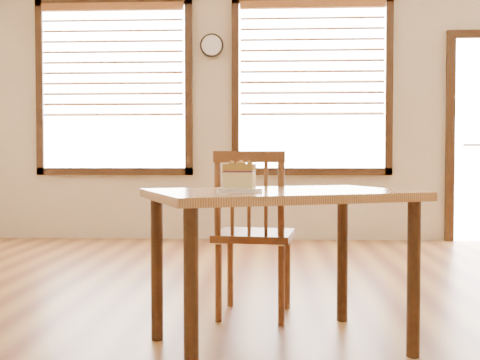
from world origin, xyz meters
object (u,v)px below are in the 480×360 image
Objects in this scene: cafe_table_main at (280,212)px; wall_clock at (212,45)px; cafe_chair_main at (253,233)px; cake_slice at (240,175)px; plate at (240,190)px.

wall_clock is at bearing 77.63° from cafe_table_main.
cafe_chair_main reaches higher than cafe_table_main.
cake_slice is (-0.04, -0.70, 0.35)m from cafe_chair_main.
plate is (-0.18, -0.15, 0.11)m from cafe_table_main.
cafe_chair_main reaches higher than plate.
plate is at bearing -82.69° from wall_clock.
cafe_chair_main is (0.55, -3.26, -1.67)m from wall_clock.
wall_clock reaches higher than cake_slice.
cake_slice is (-0.00, 0.00, 0.07)m from plate.
cafe_table_main is 9.09× the size of cake_slice.
wall_clock reaches higher than cafe_table_main.
plate is at bearing -163.56° from cafe_table_main.
wall_clock is 4.23m from plate.
wall_clock reaches higher than cafe_chair_main.
wall_clock reaches higher than plate.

